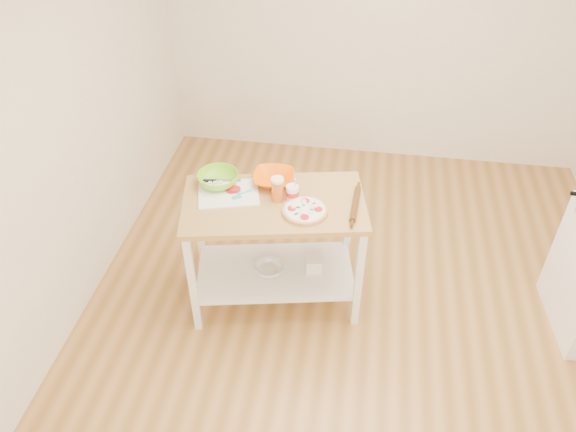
# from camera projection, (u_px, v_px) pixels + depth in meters

# --- Properties ---
(room_shell) EXTENTS (4.04, 4.54, 2.74)m
(room_shell) POSITION_uv_depth(u_px,v_px,m) (374.00, 161.00, 3.27)
(room_shell) COLOR #B07D41
(room_shell) RESTS_ON ground
(prep_island) EXTENTS (1.32, 0.88, 0.90)m
(prep_island) POSITION_uv_depth(u_px,v_px,m) (274.00, 230.00, 3.86)
(prep_island) COLOR #B28849
(prep_island) RESTS_ON ground
(pizza) EXTENTS (0.30, 0.30, 0.05)m
(pizza) POSITION_uv_depth(u_px,v_px,m) (305.00, 210.00, 3.61)
(pizza) COLOR tan
(pizza) RESTS_ON prep_island
(cutting_board) EXTENTS (0.47, 0.40, 0.04)m
(cutting_board) POSITION_uv_depth(u_px,v_px,m) (228.00, 193.00, 3.77)
(cutting_board) COLOR white
(cutting_board) RESTS_ON prep_island
(spatula) EXTENTS (0.12, 0.13, 0.01)m
(spatula) POSITION_uv_depth(u_px,v_px,m) (241.00, 194.00, 3.74)
(spatula) COLOR #36AEA8
(spatula) RESTS_ON cutting_board
(knife) EXTENTS (0.27, 0.07, 0.01)m
(knife) POSITION_uv_depth(u_px,v_px,m) (216.00, 181.00, 3.86)
(knife) COLOR silver
(knife) RESTS_ON cutting_board
(orange_bowl) EXTENTS (0.30, 0.30, 0.07)m
(orange_bowl) POSITION_uv_depth(u_px,v_px,m) (274.00, 179.00, 3.85)
(orange_bowl) COLOR #FF6303
(orange_bowl) RESTS_ON prep_island
(green_bowl) EXTENTS (0.36, 0.36, 0.09)m
(green_bowl) POSITION_uv_depth(u_px,v_px,m) (218.00, 179.00, 3.83)
(green_bowl) COLOR #80D021
(green_bowl) RESTS_ON prep_island
(beer_pint) EXTENTS (0.08, 0.08, 0.17)m
(beer_pint) POSITION_uv_depth(u_px,v_px,m) (277.00, 189.00, 3.68)
(beer_pint) COLOR orange
(beer_pint) RESTS_ON prep_island
(yogurt_tub) EXTENTS (0.09, 0.09, 0.18)m
(yogurt_tub) POSITION_uv_depth(u_px,v_px,m) (292.00, 193.00, 3.70)
(yogurt_tub) COLOR white
(yogurt_tub) RESTS_ON prep_island
(rolling_pin) EXTENTS (0.06, 0.36, 0.04)m
(rolling_pin) POSITION_uv_depth(u_px,v_px,m) (355.00, 204.00, 3.65)
(rolling_pin) COLOR #553213
(rolling_pin) RESTS_ON prep_island
(shelf_glass_bowl) EXTENTS (0.22, 0.22, 0.07)m
(shelf_glass_bowl) POSITION_uv_depth(u_px,v_px,m) (269.00, 269.00, 4.08)
(shelf_glass_bowl) COLOR silver
(shelf_glass_bowl) RESTS_ON prep_island
(shelf_bin) EXTENTS (0.13, 0.13, 0.11)m
(shelf_bin) POSITION_uv_depth(u_px,v_px,m) (314.00, 264.00, 4.08)
(shelf_bin) COLOR white
(shelf_bin) RESTS_ON prep_island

